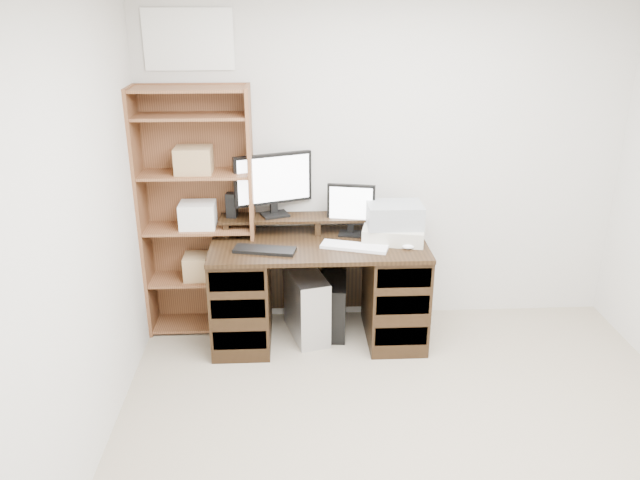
{
  "coord_description": "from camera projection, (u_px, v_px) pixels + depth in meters",
  "views": [
    {
      "loc": [
        -0.69,
        -2.39,
        2.36
      ],
      "look_at": [
        -0.5,
        1.43,
        0.85
      ],
      "focal_mm": 35.0,
      "sensor_mm": 36.0,
      "label": 1
    }
  ],
  "objects": [
    {
      "name": "room",
      "position": [
        453.0,
        273.0,
        2.66
      ],
      "size": [
        3.54,
        4.04,
        2.54
      ],
      "color": "gray",
      "rests_on": "ground"
    },
    {
      "name": "desk",
      "position": [
        319.0,
        289.0,
        4.48
      ],
      "size": [
        1.5,
        0.7,
        0.75
      ],
      "color": "black",
      "rests_on": "ground"
    },
    {
      "name": "riser_shelf",
      "position": [
        317.0,
        220.0,
        4.5
      ],
      "size": [
        1.4,
        0.22,
        0.12
      ],
      "color": "black",
      "rests_on": "desk"
    },
    {
      "name": "monitor_wide",
      "position": [
        273.0,
        181.0,
        4.43
      ],
      "size": [
        0.55,
        0.23,
        0.45
      ],
      "rotation": [
        0.0,
        0.0,
        0.34
      ],
      "color": "black",
      "rests_on": "riser_shelf"
    },
    {
      "name": "monitor_small",
      "position": [
        351.0,
        207.0,
        4.42
      ],
      "size": [
        0.34,
        0.16,
        0.37
      ],
      "rotation": [
        0.0,
        0.0,
        -0.21
      ],
      "color": "black",
      "rests_on": "desk"
    },
    {
      "name": "speaker",
      "position": [
        232.0,
        205.0,
        4.44
      ],
      "size": [
        0.08,
        0.08,
        0.18
      ],
      "primitive_type": "cube",
      "rotation": [
        0.0,
        0.0,
        -0.15
      ],
      "color": "black",
      "rests_on": "riser_shelf"
    },
    {
      "name": "keyboard_black",
      "position": [
        265.0,
        250.0,
        4.18
      ],
      "size": [
        0.43,
        0.22,
        0.02
      ],
      "primitive_type": "cube",
      "rotation": [
        0.0,
        0.0,
        -0.21
      ],
      "color": "black",
      "rests_on": "desk"
    },
    {
      "name": "keyboard_white",
      "position": [
        354.0,
        247.0,
        4.24
      ],
      "size": [
        0.47,
        0.27,
        0.02
      ],
      "primitive_type": "cube",
      "rotation": [
        0.0,
        0.0,
        -0.31
      ],
      "color": "white",
      "rests_on": "desk"
    },
    {
      "name": "mouse",
      "position": [
        408.0,
        247.0,
        4.22
      ],
      "size": [
        0.09,
        0.07,
        0.03
      ],
      "primitive_type": "ellipsoid",
      "rotation": [
        0.0,
        0.0,
        -0.18
      ],
      "color": "silver",
      "rests_on": "desk"
    },
    {
      "name": "printer",
      "position": [
        394.0,
        233.0,
        4.37
      ],
      "size": [
        0.48,
        0.4,
        0.1
      ],
      "primitive_type": "cube",
      "rotation": [
        0.0,
        0.0,
        -0.22
      ],
      "color": "#BCB7A4",
      "rests_on": "desk"
    },
    {
      "name": "basket",
      "position": [
        395.0,
        215.0,
        4.32
      ],
      "size": [
        0.38,
        0.27,
        0.16
      ],
      "primitive_type": "cube",
      "rotation": [
        0.0,
        0.0,
        -0.01
      ],
      "color": "gray",
      "rests_on": "printer"
    },
    {
      "name": "tower_silver",
      "position": [
        306.0,
        304.0,
        4.56
      ],
      "size": [
        0.34,
        0.53,
        0.49
      ],
      "primitive_type": "cube",
      "rotation": [
        0.0,
        0.0,
        0.25
      ],
      "color": "#B8B9BF",
      "rests_on": "ground"
    },
    {
      "name": "tower_black",
      "position": [
        334.0,
        306.0,
        4.62
      ],
      "size": [
        0.22,
        0.43,
        0.42
      ],
      "rotation": [
        0.0,
        0.0,
        -0.1
      ],
      "color": "black",
      "rests_on": "ground"
    },
    {
      "name": "bookshelf",
      "position": [
        198.0,
        211.0,
        4.44
      ],
      "size": [
        0.8,
        0.3,
        1.8
      ],
      "color": "brown",
      "rests_on": "ground"
    }
  ]
}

